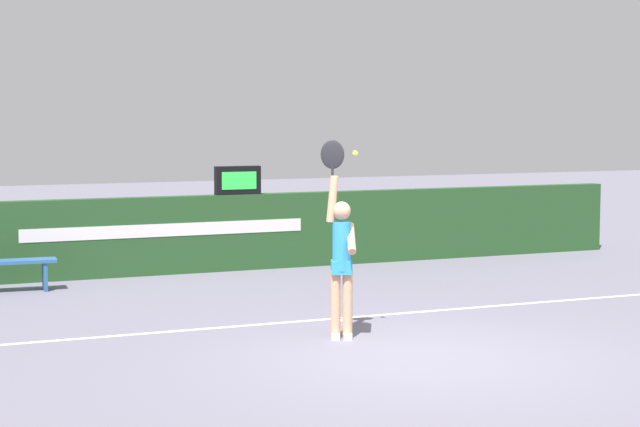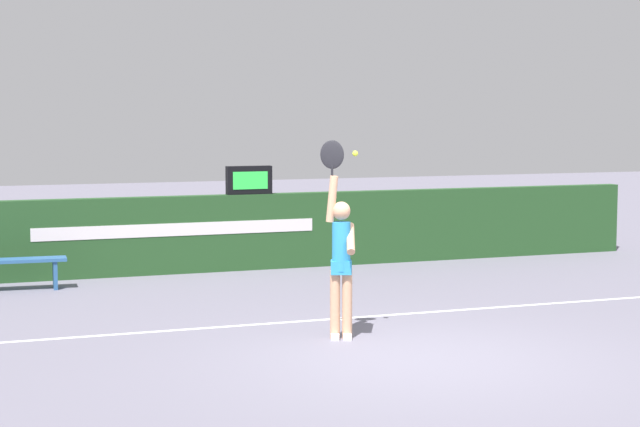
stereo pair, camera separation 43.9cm
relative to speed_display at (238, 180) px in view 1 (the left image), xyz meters
name	(u,v)px [view 1 (the left image)]	position (x,y,z in m)	size (l,w,h in m)	color
ground_plane	(423,357)	(-0.08, -6.99, -1.54)	(60.00, 60.00, 0.00)	slate
court_lines	(438,364)	(-0.08, -7.34, -1.54)	(11.41, 5.61, 0.00)	white
back_wall	(234,232)	(-0.08, 0.00, -0.89)	(14.95, 0.26, 1.30)	#204620
speed_display	(238,180)	(0.00, 0.00, 0.00)	(0.78, 0.18, 0.48)	black
tennis_player	(341,257)	(-0.53, -5.75, -0.56)	(0.45, 0.47, 2.38)	tan
tennis_ball	(355,153)	(-0.33, -5.71, 0.67)	(0.07, 0.07, 0.07)	#CAE230
courtside_bench_near	(7,268)	(-3.91, -0.87, -1.17)	(1.47, 0.44, 0.49)	#29558A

